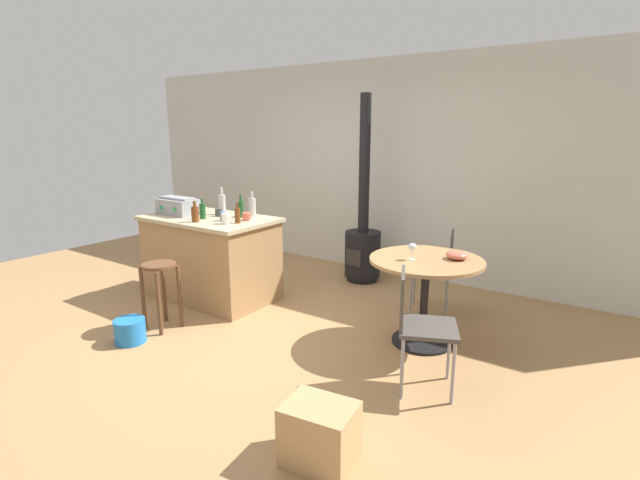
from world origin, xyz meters
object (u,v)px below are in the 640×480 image
object	(u,v)px
bottle_5	(195,214)
cup_1	(226,219)
folding_chair_far	(418,321)
wooden_stool	(160,282)
bottle_2	(252,207)
cup_0	(196,205)
serving_bowl	(457,255)
cardboard_box	(320,433)
folding_chair_near	(438,266)
wood_stove	(363,239)
cup_2	(224,216)
bottle_0	(222,204)
dining_table	(425,279)
toolbox	(178,206)
kitchen_island	(211,257)
cup_4	(246,217)
bottle_1	(241,209)
bottle_4	(238,215)
wine_glass	(412,247)
bottle_3	(202,211)
plastic_bucket	(130,331)
cup_3	(219,212)

from	to	relation	value
bottle_5	cup_1	bearing A→B (deg)	17.72
folding_chair_far	wooden_stool	bearing A→B (deg)	-171.38
bottle_2	cup_0	world-z (taller)	bottle_2
serving_bowl	cardboard_box	size ratio (longest dim) A/B	0.45
folding_chair_near	wood_stove	distance (m)	1.25
cup_2	cardboard_box	size ratio (longest dim) A/B	0.27
wood_stove	serving_bowl	size ratio (longest dim) A/B	12.49
cardboard_box	cup_1	bearing A→B (deg)	146.75
wood_stove	bottle_0	xyz separation A→B (m)	(-1.11, -1.26, 0.50)
dining_table	toolbox	xyz separation A→B (m)	(-2.81, -0.31, 0.42)
kitchen_island	cup_4	bearing A→B (deg)	10.99
bottle_2	cup_2	xyz separation A→B (m)	(-0.06, -0.37, -0.06)
bottle_1	bottle_4	distance (m)	0.32
bottle_2	wine_glass	xyz separation A→B (m)	(1.96, -0.18, -0.14)
kitchen_island	bottle_0	bearing A→B (deg)	93.85
bottle_1	bottle_5	xyz separation A→B (m)	(-0.21, -0.45, -0.01)
wooden_stool	bottle_5	distance (m)	0.81
bottle_5	bottle_3	bearing A→B (deg)	113.79
kitchen_island	bottle_3	world-z (taller)	bottle_3
wood_stove	cup_2	world-z (taller)	wood_stove
folding_chair_far	bottle_5	distance (m)	2.60
bottle_2	plastic_bucket	xyz separation A→B (m)	(-0.08, -1.54, -0.91)
cup_1	cup_3	bearing A→B (deg)	145.39
bottle_5	cardboard_box	world-z (taller)	bottle_5
bottle_3	serving_bowl	bearing A→B (deg)	10.31
folding_chair_far	bottle_1	world-z (taller)	bottle_1
cup_2	wood_stove	bearing A→B (deg)	62.02
folding_chair_far	serving_bowl	xyz separation A→B (m)	(-0.03, 0.86, 0.28)
cup_1	toolbox	bearing A→B (deg)	174.15
cardboard_box	cup_2	bearing A→B (deg)	146.52
cup_1	cup_3	distance (m)	0.46
cardboard_box	plastic_bucket	size ratio (longest dim) A/B	1.48
kitchen_island	toolbox	distance (m)	0.69
wooden_stool	cup_2	distance (m)	0.95
folding_chair_near	cup_1	size ratio (longest dim) A/B	7.31
wood_stove	cup_3	xyz separation A→B (m)	(-1.04, -1.37, 0.42)
bottle_4	plastic_bucket	xyz separation A→B (m)	(-0.24, -1.15, -0.89)
bottle_1	plastic_bucket	distance (m)	1.67
wood_stove	toolbox	bearing A→B (deg)	-134.23
folding_chair_near	cup_2	size ratio (longest dim) A/B	7.97
bottle_5	bottle_4	bearing A→B (deg)	26.76
bottle_5	cup_0	bearing A→B (deg)	138.19
wooden_stool	dining_table	distance (m)	2.42
bottle_5	cup_2	xyz separation A→B (m)	(0.19, 0.21, -0.03)
bottle_3	cup_4	xyz separation A→B (m)	(0.45, 0.19, -0.04)
folding_chair_far	cup_3	size ratio (longest dim) A/B	8.04
folding_chair_far	bottle_0	bearing A→B (deg)	165.13
bottle_1	cup_2	xyz separation A→B (m)	(-0.02, -0.24, -0.05)
dining_table	bottle_4	bearing A→B (deg)	-170.97
bottle_3	wood_stove	bearing A→B (deg)	55.74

